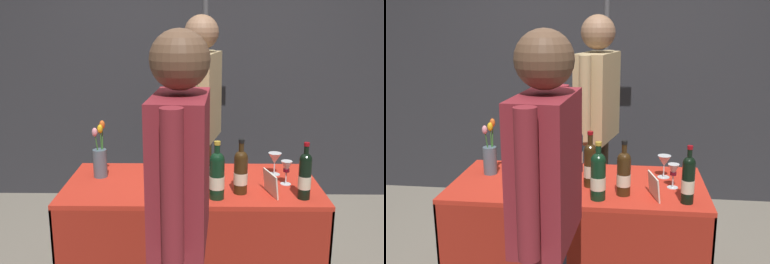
# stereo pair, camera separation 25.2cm
# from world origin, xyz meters

# --- Properties ---
(back_partition) EXTENTS (5.02, 0.12, 3.11)m
(back_partition) POSITION_xyz_m (0.00, 1.85, 1.55)
(back_partition) COLOR #2D2D33
(back_partition) RESTS_ON ground_plane
(tasting_table) EXTENTS (1.45, 0.70, 0.79)m
(tasting_table) POSITION_xyz_m (0.00, 0.00, 0.54)
(tasting_table) COLOR red
(tasting_table) RESTS_ON ground_plane
(featured_wine_bottle) EXTENTS (0.08, 0.08, 0.31)m
(featured_wine_bottle) POSITION_xyz_m (0.13, -0.24, 0.92)
(featured_wine_bottle) COLOR black
(featured_wine_bottle) RESTS_ON tasting_table
(display_bottle_0) EXTENTS (0.07, 0.07, 0.32)m
(display_bottle_0) POSITION_xyz_m (0.07, -0.05, 0.92)
(display_bottle_0) COLOR #38230F
(display_bottle_0) RESTS_ON tasting_table
(display_bottle_1) EXTENTS (0.08, 0.08, 0.33)m
(display_bottle_1) POSITION_xyz_m (-0.10, -0.02, 0.93)
(display_bottle_1) COLOR black
(display_bottle_1) RESTS_ON tasting_table
(display_bottle_2) EXTENTS (0.08, 0.08, 0.33)m
(display_bottle_2) POSITION_xyz_m (-0.02, -0.15, 0.93)
(display_bottle_2) COLOR #192333
(display_bottle_2) RESTS_ON tasting_table
(display_bottle_3) EXTENTS (0.08, 0.08, 0.32)m
(display_bottle_3) POSITION_xyz_m (-0.03, 0.19, 0.93)
(display_bottle_3) COLOR #192333
(display_bottle_3) RESTS_ON tasting_table
(display_bottle_4) EXTENTS (0.08, 0.08, 0.30)m
(display_bottle_4) POSITION_xyz_m (0.26, -0.16, 0.91)
(display_bottle_4) COLOR #38230F
(display_bottle_4) RESTS_ON tasting_table
(display_bottle_5) EXTENTS (0.07, 0.07, 0.30)m
(display_bottle_5) POSITION_xyz_m (0.59, -0.23, 0.92)
(display_bottle_5) COLOR black
(display_bottle_5) RESTS_ON tasting_table
(wine_glass_near_vendor) EXTENTS (0.06, 0.06, 0.14)m
(wine_glass_near_vendor) POSITION_xyz_m (0.54, -0.02, 0.89)
(wine_glass_near_vendor) COLOR silver
(wine_glass_near_vendor) RESTS_ON tasting_table
(wine_glass_mid) EXTENTS (0.08, 0.08, 0.14)m
(wine_glass_mid) POSITION_xyz_m (0.50, 0.14, 0.89)
(wine_glass_mid) COLOR silver
(wine_glass_mid) RESTS_ON tasting_table
(flower_vase) EXTENTS (0.08, 0.08, 0.34)m
(flower_vase) POSITION_xyz_m (-0.55, 0.09, 0.90)
(flower_vase) COLOR slate
(flower_vase) RESTS_ON tasting_table
(brochure_stand) EXTENTS (0.06, 0.17, 0.13)m
(brochure_stand) POSITION_xyz_m (0.42, -0.18, 0.85)
(brochure_stand) COLOR silver
(brochure_stand) RESTS_ON tasting_table
(vendor_presenter) EXTENTS (0.31, 0.59, 1.74)m
(vendor_presenter) POSITION_xyz_m (0.06, 0.70, 1.06)
(vendor_presenter) COLOR #4C4233
(vendor_presenter) RESTS_ON ground_plane
(taster_foreground_right) EXTENTS (0.24, 0.59, 1.67)m
(taster_foreground_right) POSITION_xyz_m (-0.04, -0.78, 1.01)
(taster_foreground_right) COLOR #2D3347
(taster_foreground_right) RESTS_ON ground_plane
(booth_signpost) EXTENTS (0.57, 0.04, 2.19)m
(booth_signpost) POSITION_xyz_m (0.09, 1.16, 1.35)
(booth_signpost) COLOR #47474C
(booth_signpost) RESTS_ON ground_plane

